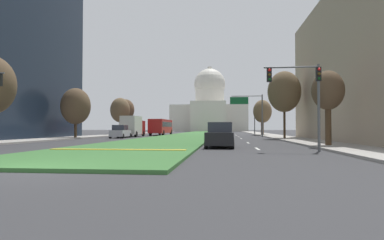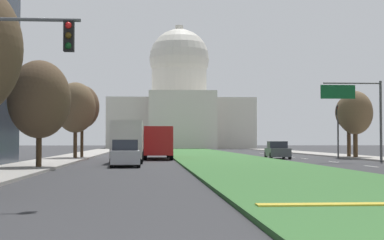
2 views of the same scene
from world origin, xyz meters
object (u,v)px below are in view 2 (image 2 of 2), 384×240
object	(u,v)px
street_tree_left_distant	(75,108)
city_bus	(158,140)
street_tree_right_far	(349,113)
box_truck_delivery	(127,141)
street_tree_left_mid	(39,99)
street_tree_right_distant	(355,113)
sedan_midblock	(125,154)
capitol_building	(179,107)
sedan_distant	(277,151)
overhead_guide_sign	(359,104)
traffic_light_far_right	(338,124)
street_tree_left_far	(82,107)

from	to	relation	value
street_tree_left_distant	city_bus	world-z (taller)	street_tree_left_distant
street_tree_right_far	box_truck_delivery	bearing A→B (deg)	-151.02
street_tree_left_mid	street_tree_right_distant	distance (m)	32.13
street_tree_right_distant	street_tree_left_distant	bearing A→B (deg)	-178.53
street_tree_left_distant	sedan_midblock	distance (m)	16.33
sedan_midblock	capitol_building	bearing A→B (deg)	84.81
street_tree_left_mid	street_tree_right_distant	xyz separation A→B (m)	(26.20, 18.61, 0.12)
capitol_building	sedan_distant	distance (m)	74.91
capitol_building	overhead_guide_sign	size ratio (longest dim) A/B	4.70
capitol_building	street_tree_right_distant	size ratio (longest dim) A/B	4.74
traffic_light_far_right	street_tree_right_far	world-z (taller)	street_tree_right_far
traffic_light_far_right	street_tree_left_far	bearing A→B (deg)	178.96
sedan_distant	city_bus	xyz separation A→B (m)	(-11.30, 0.57, 0.99)
street_tree_left_distant	sedan_distant	bearing A→B (deg)	2.78
city_bus	street_tree_right_distant	bearing A→B (deg)	-2.47
street_tree_right_far	box_truck_delivery	distance (m)	24.61
traffic_light_far_right	sedan_midblock	bearing A→B (deg)	-139.58
overhead_guide_sign	box_truck_delivery	xyz separation A→B (m)	(-18.36, -0.51, -2.94)
street_tree_right_far	box_truck_delivery	world-z (taller)	street_tree_right_far
capitol_building	street_tree_right_far	distance (m)	73.44
street_tree_left_far	city_bus	xyz separation A→B (m)	(7.15, -0.87, -3.12)
sedan_distant	sedan_midblock	bearing A→B (deg)	-130.66
traffic_light_far_right	street_tree_left_far	size ratio (longest dim) A/B	0.75
overhead_guide_sign	street_tree_left_far	size ratio (longest dim) A/B	0.93
street_tree_left_far	street_tree_right_far	size ratio (longest dim) A/B	1.13
overhead_guide_sign	street_tree_left_distant	xyz separation A→B (m)	(-23.38, 8.29, 0.09)
street_tree_left_mid	city_bus	size ratio (longest dim) A/B	0.60
street_tree_left_far	street_tree_right_distant	distance (m)	25.96
capitol_building	sedan_distant	xyz separation A→B (m)	(5.50, -74.24, -8.33)
street_tree_left_far	street_tree_right_distant	size ratio (longest dim) A/B	1.08
capitol_building	sedan_distant	world-z (taller)	capitol_building
street_tree_right_far	box_truck_delivery	xyz separation A→B (m)	(-21.39, -11.85, -2.77)
overhead_guide_sign	sedan_distant	world-z (taller)	overhead_guide_sign
street_tree_left_far	box_truck_delivery	world-z (taller)	street_tree_left_far
street_tree_right_distant	sedan_distant	xyz separation A→B (m)	(-7.46, 0.24, -3.56)
traffic_light_far_right	street_tree_left_distant	bearing A→B (deg)	-175.65
street_tree_left_distant	sedan_midblock	size ratio (longest dim) A/B	1.48
street_tree_left_far	street_tree_right_distant	world-z (taller)	street_tree_left_far
street_tree_left_mid	sedan_midblock	distance (m)	6.75
street_tree_right_far	street_tree_left_far	bearing A→B (deg)	-178.46
street_tree_right_far	street_tree_left_distant	distance (m)	26.60
box_truck_delivery	traffic_light_far_right	bearing A→B (deg)	28.22
street_tree_left_mid	street_tree_right_far	world-z (taller)	street_tree_left_mid
capitol_building	street_tree_left_mid	bearing A→B (deg)	-98.10
sedan_midblock	box_truck_delivery	xyz separation A→B (m)	(-0.07, 6.22, 0.84)
overhead_guide_sign	capitol_building	bearing A→B (deg)	96.90
box_truck_delivery	city_bus	world-z (taller)	box_truck_delivery
street_tree_left_mid	street_tree_right_distant	world-z (taller)	street_tree_left_mid
capitol_building	street_tree_left_distant	size ratio (longest dim) A/B	4.35
street_tree_right_distant	sedan_midblock	size ratio (longest dim) A/B	1.36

